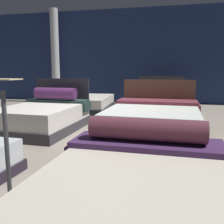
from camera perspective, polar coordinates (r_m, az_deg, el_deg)
The scene contains 9 objects.
ground_plane at distance 5.09m, azimuth -3.60°, elevation -4.56°, with size 18.00×18.00×0.02m, color gray.
showroom_back_wall at distance 9.76m, azimuth 4.57°, elevation 12.48°, with size 18.00×0.06×3.50m, color navy.
bed_1 at distance 1.99m, azimuth 5.45°, elevation -19.28°, with size 1.55×2.00×0.76m.
bed_2 at distance 5.40m, azimuth -15.23°, elevation -0.89°, with size 1.53×2.05×1.03m.
bed_3 at distance 4.76m, azimuth 9.39°, elevation -2.02°, with size 1.76×2.18×1.02m.
bed_4 at distance 7.89m, azimuth -6.03°, elevation 1.98°, with size 1.62×2.20×0.42m.
bed_5 at distance 7.59m, azimuth 10.62°, elevation 1.92°, with size 1.69×2.16×1.04m.
price_sign at distance 2.48m, azimuth -22.64°, elevation -9.34°, with size 0.28×0.24×1.15m.
support_pillar at distance 10.08m, azimuth -12.77°, elevation 12.18°, with size 0.31×0.31×3.50m, color silver.
Camera 1 is at (1.39, -4.74, 1.21)m, focal length 40.28 mm.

